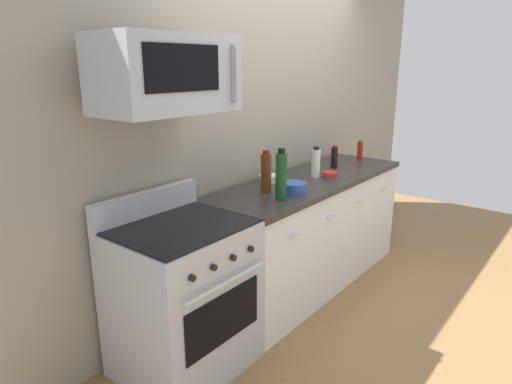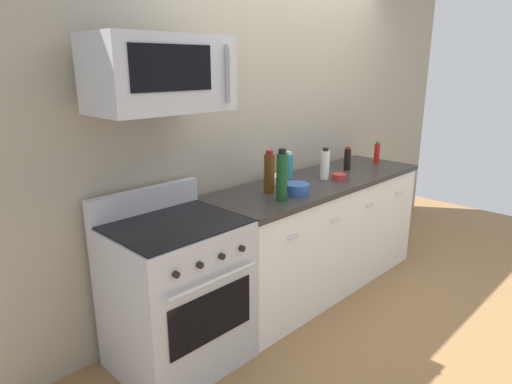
# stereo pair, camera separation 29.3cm
# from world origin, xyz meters

# --- Properties ---
(ground_plane) EXTENTS (6.19, 6.19, 0.00)m
(ground_plane) POSITION_xyz_m (0.00, 0.00, 0.00)
(ground_plane) COLOR olive
(back_wall) EXTENTS (5.16, 0.10, 2.70)m
(back_wall) POSITION_xyz_m (0.00, 0.41, 1.35)
(back_wall) COLOR #9E937F
(back_wall) RESTS_ON ground_plane
(counter_unit) EXTENTS (2.07, 0.66, 0.92)m
(counter_unit) POSITION_xyz_m (0.00, -0.00, 0.46)
(counter_unit) COLOR white
(counter_unit) RESTS_ON ground_plane
(range_oven) EXTENTS (0.76, 0.69, 1.07)m
(range_oven) POSITION_xyz_m (-1.41, 0.00, 0.47)
(range_oven) COLOR #B7BABF
(range_oven) RESTS_ON ground_plane
(microwave) EXTENTS (0.74, 0.44, 0.40)m
(microwave) POSITION_xyz_m (-1.41, 0.05, 1.75)
(microwave) COLOR #B7BABF
(bottle_wine_amber) EXTENTS (0.08, 0.08, 0.30)m
(bottle_wine_amber) POSITION_xyz_m (-0.56, 0.03, 1.06)
(bottle_wine_amber) COLOR #59330F
(bottle_wine_amber) RESTS_ON countertop_slab
(bottle_dish_soap) EXTENTS (0.07, 0.07, 0.22)m
(bottle_dish_soap) POSITION_xyz_m (-0.15, 0.21, 1.02)
(bottle_dish_soap) COLOR teal
(bottle_dish_soap) RESTS_ON countertop_slab
(bottle_wine_green) EXTENTS (0.08, 0.08, 0.35)m
(bottle_wine_green) POSITION_xyz_m (-0.64, -0.15, 1.09)
(bottle_wine_green) COLOR #19471E
(bottle_wine_green) RESTS_ON countertop_slab
(bottle_hot_sauce_red) EXTENTS (0.05, 0.05, 0.19)m
(bottle_hot_sauce_red) POSITION_xyz_m (0.86, 0.00, 1.01)
(bottle_hot_sauce_red) COLOR #B21914
(bottle_hot_sauce_red) RESTS_ON countertop_slab
(bottle_soy_sauce_dark) EXTENTS (0.06, 0.06, 0.20)m
(bottle_soy_sauce_dark) POSITION_xyz_m (0.42, 0.03, 1.02)
(bottle_soy_sauce_dark) COLOR black
(bottle_soy_sauce_dark) RESTS_ON countertop_slab
(bottle_vinegar_white) EXTENTS (0.07, 0.07, 0.25)m
(bottle_vinegar_white) POSITION_xyz_m (0.03, -0.02, 1.04)
(bottle_vinegar_white) COLOR silver
(bottle_vinegar_white) RESTS_ON countertop_slab
(bowl_white_ceramic) EXTENTS (0.15, 0.15, 0.06)m
(bowl_white_ceramic) POSITION_xyz_m (-0.32, 0.18, 0.95)
(bowl_white_ceramic) COLOR white
(bowl_white_ceramic) RESTS_ON countertop_slab
(bowl_red_small) EXTENTS (0.12, 0.12, 0.05)m
(bowl_red_small) POSITION_xyz_m (0.10, -0.11, 0.94)
(bowl_red_small) COLOR #B72D28
(bowl_red_small) RESTS_ON countertop_slab
(bowl_blue_mixing) EXTENTS (0.18, 0.18, 0.07)m
(bowl_blue_mixing) POSITION_xyz_m (-0.45, -0.12, 0.96)
(bowl_blue_mixing) COLOR #2D519E
(bowl_blue_mixing) RESTS_ON countertop_slab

